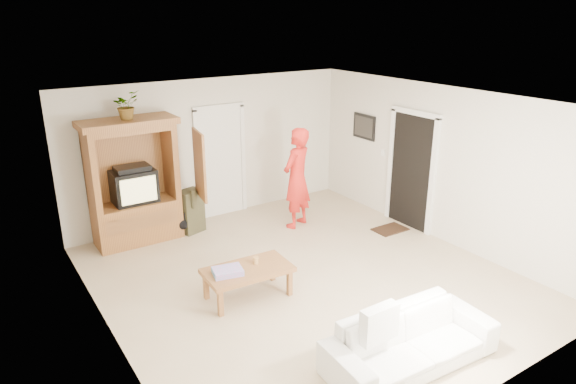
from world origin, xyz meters
The scene contains 19 objects.
floor centered at (0.00, 0.00, 0.00)m, with size 6.00×6.00×0.00m, color tan.
ceiling centered at (0.00, 0.00, 2.60)m, with size 6.00×6.00×0.00m, color white.
wall_back centered at (0.00, 3.00, 1.30)m, with size 5.50×5.50×0.00m, color silver.
wall_front centered at (0.00, -3.00, 1.30)m, with size 5.50×5.50×0.00m, color silver.
wall_left centered at (-2.75, 0.00, 1.30)m, with size 6.00×6.00×0.00m, color silver.
wall_right centered at (2.75, 0.00, 1.30)m, with size 6.00×6.00×0.00m, color silver.
armoire centered at (-1.58, 2.66, 0.91)m, with size 1.82×1.14×2.10m.
door_back centered at (0.15, 2.97, 1.02)m, with size 0.85×0.05×2.04m, color white.
doorway_right centered at (2.73, 0.60, 1.02)m, with size 0.05×0.90×2.04m, color black.
framed_picture centered at (2.73, 1.90, 1.60)m, with size 0.03×0.60×0.48m, color black.
doormat centered at (2.30, 0.60, 0.01)m, with size 0.60×0.40×0.02m, color #382316.
plant centered at (-1.60, 2.63, 2.32)m, with size 0.40×0.35×0.45m, color #4C7238.
man centered at (1.02, 1.70, 0.91)m, with size 0.66×0.44×1.82m, color red.
sofa centered at (-0.14, -2.22, 0.29)m, with size 1.99×0.78×0.58m, color white.
coffee_table centered at (-0.95, 0.01, 0.38)m, with size 1.21×0.71×0.44m.
towel centered at (-1.25, 0.01, 0.48)m, with size 0.38×0.28×0.08m, color #ED4FA9.
candle centered at (-0.79, 0.06, 0.49)m, with size 0.08×0.08×0.10m, color tan.
backpack_black centered at (-0.90, 2.51, 0.22)m, with size 0.35×0.21×0.43m, color black, non-canonical shape.
backpack_olive centered at (-0.69, 2.51, 0.38)m, with size 0.41×0.30×0.77m, color #47442B, non-canonical shape.
Camera 1 is at (-3.90, -5.45, 3.71)m, focal length 32.00 mm.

